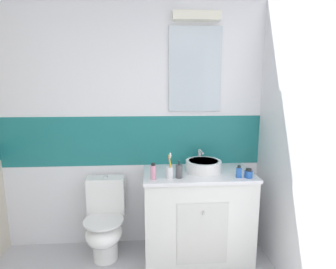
% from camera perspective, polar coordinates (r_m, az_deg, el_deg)
% --- Properties ---
extents(wall_back_tiled, '(3.20, 0.20, 2.50)m').
position_cam_1_polar(wall_back_tiled, '(2.70, -7.33, 2.16)').
color(wall_back_tiled, white).
rests_on(wall_back_tiled, ground_plane).
extents(vanity_cabinet, '(1.02, 0.56, 0.85)m').
position_cam_1_polar(vanity_cabinet, '(2.68, 6.32, -16.68)').
color(vanity_cabinet, silver).
rests_on(vanity_cabinet, ground_plane).
extents(sink_basin, '(0.34, 0.38, 0.17)m').
position_cam_1_polar(sink_basin, '(2.53, 7.66, -6.62)').
color(sink_basin, white).
rests_on(sink_basin, vanity_cabinet).
extents(toilet, '(0.37, 0.50, 0.78)m').
position_cam_1_polar(toilet, '(2.73, -13.48, -17.92)').
color(toilet, white).
rests_on(toilet, ground_plane).
extents(toothbrush_cup, '(0.06, 0.06, 0.23)m').
position_cam_1_polar(toothbrush_cup, '(2.32, 0.39, -8.00)').
color(toothbrush_cup, white).
rests_on(toothbrush_cup, vanity_cabinet).
extents(soap_dispenser, '(0.06, 0.06, 0.16)m').
position_cam_1_polar(soap_dispenser, '(2.32, 2.39, -7.94)').
color(soap_dispenser, '#4C4C51').
rests_on(soap_dispenser, vanity_cabinet).
extents(perfume_flask_small, '(0.04, 0.03, 0.11)m').
position_cam_1_polar(perfume_flask_small, '(2.41, 15.11, -7.84)').
color(perfume_flask_small, '#2659B2').
rests_on(perfume_flask_small, vanity_cabinet).
extents(deodorant_spray_can, '(0.05, 0.05, 0.14)m').
position_cam_1_polar(deodorant_spray_can, '(2.29, -3.22, -8.07)').
color(deodorant_spray_can, pink).
rests_on(deodorant_spray_can, vanity_cabinet).
extents(hair_gel_jar, '(0.07, 0.07, 0.08)m').
position_cam_1_polar(hair_gel_jar, '(2.44, 17.04, -8.10)').
color(hair_gel_jar, '#2659B2').
rests_on(hair_gel_jar, vanity_cabinet).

